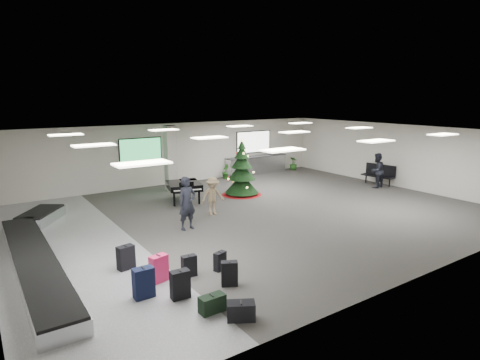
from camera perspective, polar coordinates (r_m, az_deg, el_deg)
ground at (r=16.01m, az=2.06°, el=-4.79°), size 18.00×18.00×0.00m
room_envelope at (r=15.83m, az=-0.43°, el=3.67°), size 18.02×14.02×3.21m
baggage_carousel at (r=13.09m, az=-26.99°, el=-9.00°), size 2.28×9.71×0.43m
service_counter at (r=24.00m, az=2.34°, el=2.15°), size 4.05×0.65×1.08m
suitcase_0 at (r=9.61m, az=-8.52°, el=-14.49°), size 0.45×0.27×0.70m
suitcase_1 at (r=10.10m, az=-1.51°, el=-13.15°), size 0.45×0.38×0.64m
pink_suitcase at (r=10.48m, az=-11.47°, el=-12.24°), size 0.49×0.35×0.71m
suitcase_3 at (r=10.67m, az=-7.25°, el=-12.01°), size 0.39×0.23×0.58m
navy_suitcase at (r=9.79m, az=-13.55°, el=-14.02°), size 0.47×0.28×0.75m
green_duffel at (r=9.07m, az=-3.98°, el=-17.15°), size 0.57×0.30×0.40m
suitcase_7 at (r=10.95m, az=-2.86°, el=-11.44°), size 0.39×0.29×0.53m
suitcase_8 at (r=11.40m, az=-15.93°, el=-10.55°), size 0.49×0.34×0.68m
black_duffel at (r=8.79m, az=0.14°, el=-18.12°), size 0.67×0.57×0.40m
christmas_tree at (r=18.85m, az=0.25°, el=0.66°), size 1.90×1.90×2.71m
grand_piano at (r=17.74m, az=-7.97°, el=-0.84°), size 1.77×2.07×1.01m
bench at (r=22.32m, az=19.20°, el=0.90°), size 0.80×1.75×1.07m
traveler_a at (r=14.05m, az=-7.52°, el=-3.30°), size 0.73×0.53×1.87m
traveler_b at (r=15.71m, az=-3.90°, el=-2.28°), size 1.02×0.63×1.51m
traveler_bench at (r=21.44m, az=18.86°, el=1.28°), size 0.93×0.76×1.77m
potted_plant_left at (r=22.63m, az=-2.11°, el=1.22°), size 0.56×0.58×0.83m
potted_plant_right at (r=25.57m, az=7.59°, el=2.35°), size 0.55×0.55×0.82m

